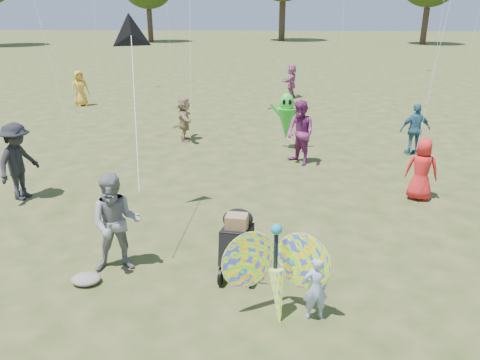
# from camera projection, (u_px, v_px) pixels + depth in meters

# --- Properties ---
(ground) EXTENTS (160.00, 160.00, 0.00)m
(ground) POSITION_uv_depth(u_px,v_px,m) (247.00, 273.00, 7.85)
(ground) COLOR #51592B
(ground) RESTS_ON ground
(child_girl) EXTENTS (0.40, 0.31, 0.99)m
(child_girl) POSITION_uv_depth(u_px,v_px,m) (315.00, 288.00, 6.55)
(child_girl) COLOR #97AFD6
(child_girl) RESTS_ON ground
(adult_man) EXTENTS (0.95, 0.81, 1.71)m
(adult_man) POSITION_uv_depth(u_px,v_px,m) (116.00, 223.00, 7.67)
(adult_man) COLOR gray
(adult_man) RESTS_ON ground
(grey_bag) EXTENTS (0.47, 0.39, 0.15)m
(grey_bag) POSITION_uv_depth(u_px,v_px,m) (86.00, 279.00, 7.53)
(grey_bag) COLOR gray
(grey_bag) RESTS_ON ground
(crowd_a) EXTENTS (0.81, 0.64, 1.44)m
(crowd_a) POSITION_uv_depth(u_px,v_px,m) (422.00, 169.00, 10.60)
(crowd_a) COLOR red
(crowd_a) RESTS_ON ground
(crowd_b) EXTENTS (0.89, 1.27, 1.79)m
(crowd_b) POSITION_uv_depth(u_px,v_px,m) (18.00, 162.00, 10.57)
(crowd_b) COLOR black
(crowd_b) RESTS_ON ground
(crowd_c) EXTENTS (0.94, 0.49, 1.54)m
(crowd_c) POSITION_uv_depth(u_px,v_px,m) (415.00, 130.00, 13.81)
(crowd_c) COLOR #306384
(crowd_c) RESTS_ON ground
(crowd_d) EXTENTS (0.66, 1.39, 1.44)m
(crowd_d) POSITION_uv_depth(u_px,v_px,m) (184.00, 119.00, 15.30)
(crowd_d) COLOR #987D5D
(crowd_d) RESTS_ON ground
(crowd_e) EXTENTS (1.07, 1.10, 1.79)m
(crowd_e) POSITION_uv_depth(u_px,v_px,m) (300.00, 133.00, 12.95)
(crowd_e) COLOR #7C296A
(crowd_e) RESTS_ON ground
(crowd_g) EXTENTS (0.90, 0.84, 1.55)m
(crowd_g) POSITION_uv_depth(u_px,v_px,m) (80.00, 88.00, 20.61)
(crowd_g) COLOR gold
(crowd_g) RESTS_ON ground
(crowd_j) EXTENTS (0.99, 1.58, 1.62)m
(crowd_j) POSITION_uv_depth(u_px,v_px,m) (291.00, 81.00, 22.41)
(crowd_j) COLOR #B46794
(crowd_j) RESTS_ON ground
(jogging_stroller) EXTENTS (0.56, 1.08, 1.09)m
(jogging_stroller) POSITION_uv_depth(u_px,v_px,m) (237.00, 239.00, 7.67)
(jogging_stroller) COLOR black
(jogging_stroller) RESTS_ON ground
(butterfly_kite) EXTENTS (1.74, 0.75, 1.63)m
(butterfly_kite) POSITION_uv_depth(u_px,v_px,m) (276.00, 272.00, 6.57)
(butterfly_kite) COLOR #E52442
(butterfly_kite) RESTS_ON ground
(delta_kite_rig) EXTENTS (1.01, 2.53, 2.73)m
(delta_kite_rig) POSITION_uv_depth(u_px,v_px,m) (131.00, 36.00, 8.83)
(delta_kite_rig) COLOR black
(delta_kite_rig) RESTS_ON ground
(alien_kite) EXTENTS (1.12, 0.69, 1.74)m
(alien_kite) POSITION_uv_depth(u_px,v_px,m) (286.00, 118.00, 14.30)
(alien_kite) COLOR green
(alien_kite) RESTS_ON ground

